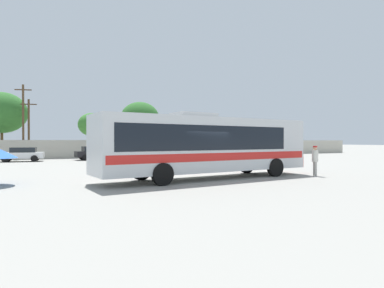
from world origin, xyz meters
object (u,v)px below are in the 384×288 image
parked_car_second_white (22,154)px  parked_car_third_black (95,153)px  utility_pole_near (23,120)px  attendant_by_bus_door (315,159)px  roadside_tree_midleft (92,125)px  utility_pole_far (29,127)px  roadside_tree_midright (140,118)px  roadside_tree_left (2,113)px  roadside_tree_right (193,130)px  coach_bus_silver_red (206,144)px

parked_car_second_white → parked_car_third_black: size_ratio=0.97×
utility_pole_near → attendant_by_bus_door: bearing=-60.0°
parked_car_second_white → roadside_tree_midleft: size_ratio=0.72×
parked_car_third_black → roadside_tree_midleft: size_ratio=0.74×
parked_car_third_black → roadside_tree_midleft: 10.78m
utility_pole_far → roadside_tree_midright: 13.47m
roadside_tree_left → parked_car_second_white: bearing=-74.8°
roadside_tree_right → attendant_by_bus_door: bearing=-101.5°
attendant_by_bus_door → utility_pole_far: bearing=118.0°
roadside_tree_right → parked_car_second_white: bearing=-162.1°
parked_car_third_black → roadside_tree_right: size_ratio=0.82×
attendant_by_bus_door → utility_pole_far: (-15.69, 29.47, 2.69)m
parked_car_second_white → roadside_tree_midright: (13.79, 6.19, 4.30)m
parked_car_second_white → parked_car_third_black: (7.09, 0.05, 0.03)m
utility_pole_near → roadside_tree_midright: 13.92m
attendant_by_bus_door → roadside_tree_midleft: bearing=103.8°
utility_pole_far → roadside_tree_right: utility_pole_far is taller
roadside_tree_left → roadside_tree_right: (24.70, -2.41, -1.87)m
parked_car_third_black → roadside_tree_midright: roadside_tree_midright is taller
utility_pole_far → roadside_tree_midright: (13.37, -0.92, 1.37)m
roadside_tree_left → roadside_tree_midleft: (10.72, 0.63, -1.22)m
roadside_tree_midleft → roadside_tree_midright: roadside_tree_midright is taller
utility_pole_far → roadside_tree_midright: size_ratio=0.97×
parked_car_third_black → utility_pole_far: (-6.66, 7.06, 2.91)m
coach_bus_silver_red → roadside_tree_midright: size_ratio=1.74×
roadside_tree_left → roadside_tree_midright: size_ratio=1.10×
coach_bus_silver_red → parked_car_second_white: coach_bus_silver_red is taller
parked_car_second_white → utility_pole_far: (0.43, 7.11, 2.93)m
attendant_by_bus_door → utility_pole_near: utility_pole_near is taller
attendant_by_bus_door → parked_car_second_white: 27.57m
attendant_by_bus_door → roadside_tree_right: 30.24m
parked_car_third_black → utility_pole_far: bearing=133.3°
attendant_by_bus_door → roadside_tree_right: (5.99, 29.52, 2.63)m
attendant_by_bus_door → roadside_tree_midleft: roadside_tree_midleft is taller
coach_bus_silver_red → parked_car_third_black: 21.12m
attendant_by_bus_door → utility_pole_near: (-16.22, 28.09, 3.44)m
parked_car_third_black → roadside_tree_midright: 10.04m
attendant_by_bus_door → roadside_tree_left: bearing=120.4°
utility_pole_near → roadside_tree_midright: bearing=1.9°
roadside_tree_midright → roadside_tree_right: (8.31, 0.97, -1.43)m
utility_pole_near → roadside_tree_left: bearing=122.9°
coach_bus_silver_red → roadside_tree_left: size_ratio=1.58×
parked_car_third_black → roadside_tree_midright: size_ratio=0.60×
attendant_by_bus_door → parked_car_second_white: attendant_by_bus_door is taller
coach_bus_silver_red → parked_car_second_white: size_ratio=2.97×
parked_car_third_black → roadside_tree_midright: (6.70, 6.13, 4.28)m
parked_car_second_white → roadside_tree_right: bearing=17.9°
parked_car_second_white → coach_bus_silver_red: bearing=-64.9°
roadside_tree_midleft → roadside_tree_right: roadside_tree_midleft is taller
coach_bus_silver_red → roadside_tree_right: 30.67m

